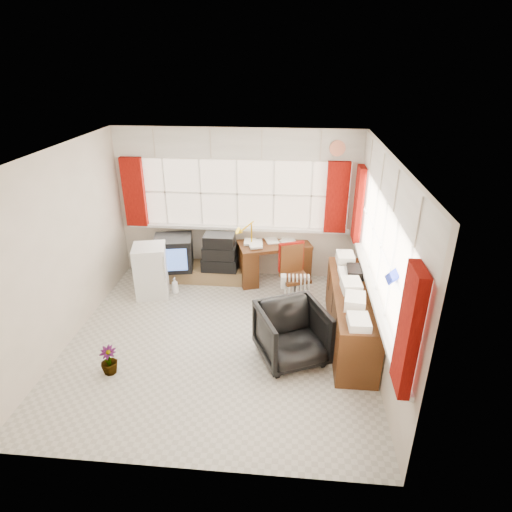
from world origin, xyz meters
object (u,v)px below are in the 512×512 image
at_px(desk_lamp, 251,228).
at_px(office_chair, 292,334).
at_px(radiator, 296,296).
at_px(crt_tv, 174,253).
at_px(credenza, 350,314).
at_px(task_chair, 293,272).
at_px(mini_fridge, 151,271).
at_px(desk, 274,260).
at_px(tv_bench, 205,272).

xyz_separation_m(desk_lamp, office_chair, (0.71, -2.00, -0.60)).
bearing_deg(radiator, crt_tv, 160.81).
xyz_separation_m(desk_lamp, credenza, (1.47, -1.51, -0.57)).
distance_m(radiator, credenza, 1.00).
height_order(task_chair, mini_fridge, task_chair).
distance_m(office_chair, credenza, 0.90).
bearing_deg(desk_lamp, radiator, -47.56).
height_order(desk, crt_tv, crt_tv).
bearing_deg(desk_lamp, mini_fridge, -159.36).
bearing_deg(desk, mini_fridge, -160.72).
distance_m(desk, credenza, 1.94).
xyz_separation_m(tv_bench, mini_fridge, (-0.73, -0.59, 0.29)).
xyz_separation_m(desk, office_chair, (0.34, -2.08, -0.01)).
bearing_deg(radiator, office_chair, -92.45).
bearing_deg(radiator, mini_fridge, 173.81).
distance_m(desk_lamp, credenza, 2.19).
height_order(credenza, crt_tv, credenza).
bearing_deg(desk, office_chair, -80.77).
height_order(desk, office_chair, office_chair).
bearing_deg(radiator, desk, 113.02).
bearing_deg(desk_lamp, crt_tv, -174.85).
bearing_deg(credenza, tv_bench, 146.29).
relative_size(desk_lamp, tv_bench, 0.30).
bearing_deg(credenza, mini_fridge, 162.75).
bearing_deg(tv_bench, desk, 3.89).
bearing_deg(mini_fridge, crt_tv, 61.71).
relative_size(desk_lamp, office_chair, 0.53).
height_order(task_chair, crt_tv, task_chair).
distance_m(tv_bench, mini_fridge, 0.98).
distance_m(desk_lamp, task_chair, 1.03).
bearing_deg(credenza, office_chair, -147.61).
xyz_separation_m(office_chair, tv_bench, (-1.52, 2.00, -0.24)).
relative_size(task_chair, radiator, 1.69).
bearing_deg(mini_fridge, office_chair, -32.28).
relative_size(office_chair, credenza, 0.40).
bearing_deg(office_chair, tv_bench, 103.00).
bearing_deg(tv_bench, crt_tv, -165.54).
distance_m(desk_lamp, office_chair, 2.20).
bearing_deg(crt_tv, office_chair, -43.31).
height_order(radiator, credenza, credenza).
xyz_separation_m(credenza, crt_tv, (-2.76, 1.40, 0.13)).
xyz_separation_m(task_chair, credenza, (0.78, -0.90, -0.12)).
height_order(desk, tv_bench, desk).
distance_m(crt_tv, mini_fridge, 0.54).
bearing_deg(tv_bench, mini_fridge, -141.15).
bearing_deg(office_chair, radiator, 63.45).
relative_size(credenza, tv_bench, 1.43).
relative_size(office_chair, mini_fridge, 0.96).
bearing_deg(crt_tv, tv_bench, 14.46).
height_order(radiator, crt_tv, crt_tv).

